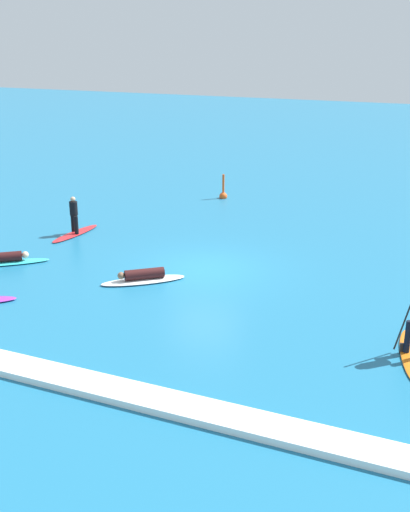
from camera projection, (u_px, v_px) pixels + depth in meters
name	position (u px, v px, depth m)	size (l,w,h in m)	color
ground_plane	(205.00, 269.00, 22.63)	(120.00, 120.00, 0.00)	#1E6B93
surfer_on_white_board	(143.00, 277.00, 21.43)	(2.67, 2.36, 0.47)	white
surfer_on_red_board	(75.00, 225.00, 26.37)	(0.80, 2.88, 1.62)	red
surfer_on_teal_board	(3.00, 260.00, 23.05)	(2.98, 2.47, 0.46)	#33C6CC
marker_buoy	(223.00, 194.00, 32.23)	(0.41, 0.41, 1.33)	#E55119
wave_crest	(68.00, 379.00, 15.30)	(23.82, 0.90, 0.18)	white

